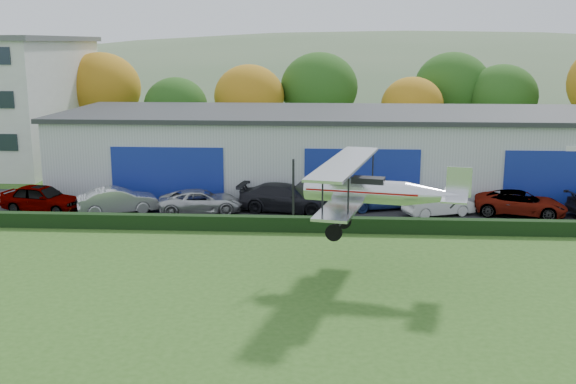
# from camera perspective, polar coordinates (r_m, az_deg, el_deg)

# --- Properties ---
(ground) EXTENTS (300.00, 300.00, 0.00)m
(ground) POSITION_cam_1_polar(r_m,az_deg,el_deg) (21.62, -5.09, -14.85)
(ground) COLOR #30571B
(ground) RESTS_ON ground
(apron) EXTENTS (48.00, 9.00, 0.05)m
(apron) POSITION_cam_1_polar(r_m,az_deg,el_deg) (41.19, 3.41, -1.50)
(apron) COLOR black
(apron) RESTS_ON ground
(hedge) EXTENTS (46.00, 0.60, 0.80)m
(hedge) POSITION_cam_1_polar(r_m,az_deg,el_deg) (36.45, 3.38, -2.73)
(hedge) COLOR black
(hedge) RESTS_ON ground
(hangar) EXTENTS (40.60, 12.60, 5.30)m
(hangar) POSITION_cam_1_polar(r_m,az_deg,el_deg) (47.57, 5.90, 3.56)
(hangar) COLOR #B2B7BC
(hangar) RESTS_ON ground
(tree_belt) EXTENTS (75.70, 13.22, 10.12)m
(tree_belt) POSITION_cam_1_polar(r_m,az_deg,el_deg) (59.81, 1.48, 8.26)
(tree_belt) COLOR #3D2614
(tree_belt) RESTS_ON ground
(distant_hills) EXTENTS (430.00, 196.00, 56.00)m
(distant_hills) POSITION_cam_1_polar(r_m,az_deg,el_deg) (160.81, 0.89, 4.15)
(distant_hills) COLOR #4C6642
(distant_hills) RESTS_ON ground
(car_0) EXTENTS (5.14, 2.89, 1.65)m
(car_0) POSITION_cam_1_polar(r_m,az_deg,el_deg) (42.95, -19.88, -0.48)
(car_0) COLOR gray
(car_0) RESTS_ON apron
(car_1) EXTENTS (4.89, 3.34, 1.53)m
(car_1) POSITION_cam_1_polar(r_m,az_deg,el_deg) (41.30, -14.03, -0.69)
(car_1) COLOR silver
(car_1) RESTS_ON apron
(car_2) EXTENTS (5.30, 3.26, 1.37)m
(car_2) POSITION_cam_1_polar(r_m,az_deg,el_deg) (40.51, -7.28, -0.78)
(car_2) COLOR silver
(car_2) RESTS_ON apron
(car_3) EXTENTS (5.91, 3.08, 1.64)m
(car_3) POSITION_cam_1_polar(r_m,az_deg,el_deg) (40.53, -0.20, -0.48)
(car_3) COLOR black
(car_3) RESTS_ON apron
(car_4) EXTENTS (5.21, 3.41, 1.65)m
(car_4) POSITION_cam_1_polar(r_m,az_deg,el_deg) (41.45, 7.49, -0.29)
(car_4) COLOR navy
(car_4) RESTS_ON apron
(car_5) EXTENTS (4.36, 2.85, 1.36)m
(car_5) POSITION_cam_1_polar(r_m,az_deg,el_deg) (40.50, 12.48, -0.99)
(car_5) COLOR silver
(car_5) RESTS_ON apron
(car_6) EXTENTS (5.56, 3.44, 1.43)m
(car_6) POSITION_cam_1_polar(r_m,az_deg,el_deg) (41.81, 18.85, -0.90)
(car_6) COLOR gray
(car_6) RESTS_ON apron
(biplane) EXTENTS (7.52, 8.57, 3.19)m
(biplane) POSITION_cam_1_polar(r_m,az_deg,el_deg) (28.63, 6.89, 0.24)
(biplane) COLOR silver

